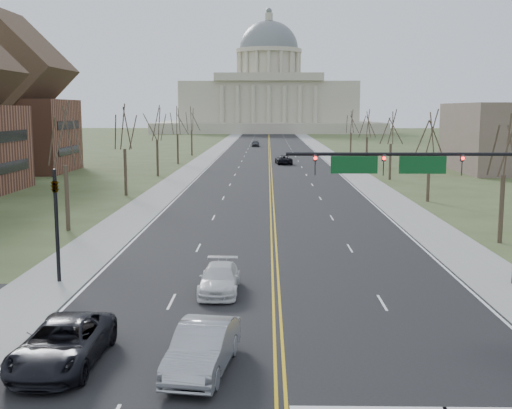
{
  "coord_description": "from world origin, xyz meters",
  "views": [
    {
      "loc": [
        -0.45,
        -19.39,
        9.05
      ],
      "look_at": [
        -1.18,
        21.42,
        3.0
      ],
      "focal_mm": 45.0,
      "sensor_mm": 36.0,
      "label": 1
    }
  ],
  "objects_px": {
    "car_far_nb": "(284,160)",
    "car_sb_inner_lead": "(203,348)",
    "car_sb_outer_lead": "(63,343)",
    "signal_mast": "(421,174)",
    "signal_left": "(56,213)",
    "car_sb_inner_second": "(220,279)",
    "car_far_sb": "(255,143)"
  },
  "relations": [
    {
      "from": "car_sb_inner_lead",
      "to": "car_sb_inner_second",
      "type": "distance_m",
      "value": 9.77
    },
    {
      "from": "car_far_nb",
      "to": "car_sb_inner_lead",
      "type": "bearing_deg",
      "value": 80.62
    },
    {
      "from": "signal_left",
      "to": "car_sb_inner_lead",
      "type": "bearing_deg",
      "value": -52.8
    },
    {
      "from": "car_far_nb",
      "to": "car_far_sb",
      "type": "xyz_separation_m",
      "value": [
        -5.66,
        51.27,
        0.04
      ]
    },
    {
      "from": "car_sb_inner_lead",
      "to": "car_sb_outer_lead",
      "type": "distance_m",
      "value": 5.05
    },
    {
      "from": "signal_left",
      "to": "car_far_nb",
      "type": "height_order",
      "value": "signal_left"
    },
    {
      "from": "signal_left",
      "to": "car_sb_inner_second",
      "type": "xyz_separation_m",
      "value": [
        8.67,
        -1.85,
        -3.02
      ]
    },
    {
      "from": "signal_left",
      "to": "car_sb_outer_lead",
      "type": "xyz_separation_m",
      "value": [
        3.78,
        -11.2,
        -2.9
      ]
    },
    {
      "from": "signal_mast",
      "to": "car_sb_inner_lead",
      "type": "distance_m",
      "value": 16.17
    },
    {
      "from": "signal_left",
      "to": "car_far_sb",
      "type": "distance_m",
      "value": 125.97
    },
    {
      "from": "signal_mast",
      "to": "car_far_nb",
      "type": "bearing_deg",
      "value": 93.99
    },
    {
      "from": "car_far_nb",
      "to": "car_sb_inner_second",
      "type": "bearing_deg",
      "value": 80.1
    },
    {
      "from": "signal_mast",
      "to": "car_sb_inner_lead",
      "type": "height_order",
      "value": "signal_mast"
    },
    {
      "from": "car_sb_outer_lead",
      "to": "signal_mast",
      "type": "bearing_deg",
      "value": 37.71
    },
    {
      "from": "car_sb_outer_lead",
      "to": "car_far_nb",
      "type": "height_order",
      "value": "car_sb_outer_lead"
    },
    {
      "from": "car_sb_inner_second",
      "to": "car_far_nb",
      "type": "distance_m",
      "value": 76.42
    },
    {
      "from": "car_sb_outer_lead",
      "to": "car_far_nb",
      "type": "xyz_separation_m",
      "value": [
        9.98,
        85.61,
        -0.06
      ]
    },
    {
      "from": "car_sb_outer_lead",
      "to": "car_far_nb",
      "type": "bearing_deg",
      "value": 84.62
    },
    {
      "from": "signal_left",
      "to": "car_far_sb",
      "type": "xyz_separation_m",
      "value": [
        8.09,
        125.68,
        -2.92
      ]
    },
    {
      "from": "signal_left",
      "to": "car_far_sb",
      "type": "height_order",
      "value": "signal_left"
    },
    {
      "from": "signal_left",
      "to": "car_sb_outer_lead",
      "type": "distance_m",
      "value": 12.17
    },
    {
      "from": "car_far_nb",
      "to": "signal_left",
      "type": "bearing_deg",
      "value": 73.44
    },
    {
      "from": "signal_mast",
      "to": "car_sb_inner_second",
      "type": "bearing_deg",
      "value": -169.82
    },
    {
      "from": "signal_mast",
      "to": "car_sb_outer_lead",
      "type": "distance_m",
      "value": 19.49
    },
    {
      "from": "signal_left",
      "to": "car_sb_inner_second",
      "type": "distance_m",
      "value": 9.37
    },
    {
      "from": "car_sb_inner_lead",
      "to": "car_far_sb",
      "type": "xyz_separation_m",
      "value": [
        -0.72,
        137.29,
        -0.06
      ]
    },
    {
      "from": "signal_mast",
      "to": "car_far_sb",
      "type": "height_order",
      "value": "signal_mast"
    },
    {
      "from": "car_sb_outer_lead",
      "to": "car_sb_inner_lead",
      "type": "bearing_deg",
      "value": -3.39
    },
    {
      "from": "signal_left",
      "to": "car_far_sb",
      "type": "bearing_deg",
      "value": 86.32
    },
    {
      "from": "signal_mast",
      "to": "car_sb_outer_lead",
      "type": "height_order",
      "value": "signal_mast"
    },
    {
      "from": "car_sb_inner_second",
      "to": "car_sb_inner_lead",
      "type": "bearing_deg",
      "value": -88.93
    },
    {
      "from": "car_sb_inner_lead",
      "to": "car_sb_outer_lead",
      "type": "bearing_deg",
      "value": -176.68
    }
  ]
}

